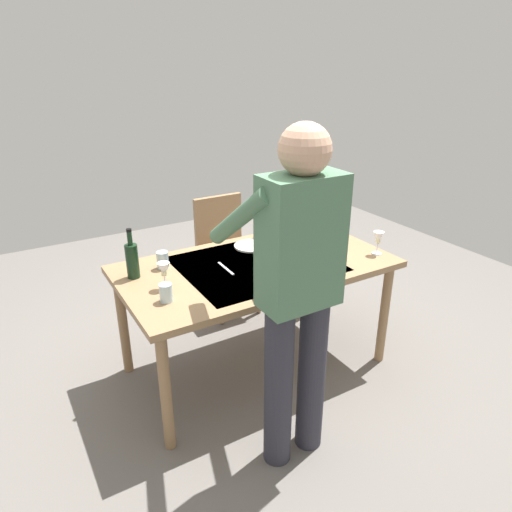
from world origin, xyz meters
The scene contains 15 objects.
ground_plane centered at (0.00, 0.00, 0.00)m, with size 6.00×6.00×0.00m, color #66605B.
dining_table centered at (0.00, 0.00, 0.68)m, with size 1.66×0.90×0.75m.
chair_near centered at (-0.20, -0.83, 0.53)m, with size 0.40×0.40×0.91m.
person_server centered at (0.21, 0.71, 0.96)m, with size 0.42×0.61×1.69m.
wine_bottle centered at (0.70, -0.19, 0.86)m, with size 0.07×0.07×0.30m.
wine_glass_left centered at (0.59, 0.03, 0.86)m, with size 0.07×0.07×0.15m.
wine_glass_right centered at (-0.75, 0.27, 0.86)m, with size 0.07×0.07×0.15m.
water_cup_near_left centered at (-0.60, 0.09, 0.80)m, with size 0.07×0.07×0.11m, color silver.
water_cup_near_right centered at (0.64, 0.17, 0.80)m, with size 0.07×0.07×0.10m, color silver.
water_cup_far_left centered at (-0.70, -0.35, 0.80)m, with size 0.08×0.08×0.10m, color silver.
water_cup_far_right centered at (0.51, -0.23, 0.80)m, with size 0.07×0.07×0.11m, color silver.
serving_bowl_pasta centered at (-0.37, 0.16, 0.78)m, with size 0.30×0.30×0.07m.
side_bowl_salad centered at (0.04, 0.23, 0.78)m, with size 0.18×0.18×0.07m.
dinner_plate_near centered at (-0.11, -0.25, 0.76)m, with size 0.23×0.23×0.01m, color silver.
table_knife centered at (0.19, -0.03, 0.75)m, with size 0.01×0.20×0.01m, color silver.
Camera 1 is at (1.32, 2.22, 1.92)m, focal length 32.46 mm.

